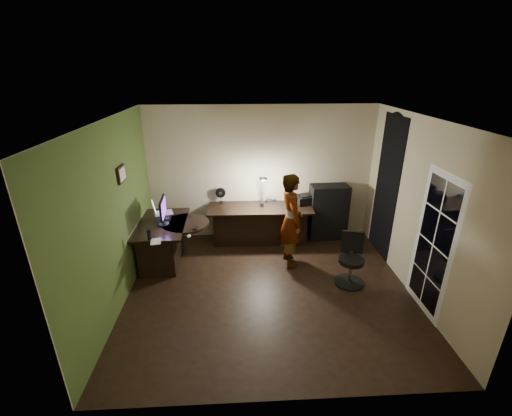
{
  "coord_description": "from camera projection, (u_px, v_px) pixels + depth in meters",
  "views": [
    {
      "loc": [
        -0.46,
        -4.6,
        3.36
      ],
      "look_at": [
        -0.15,
        1.05,
        1.0
      ],
      "focal_mm": 24.0,
      "sensor_mm": 36.0,
      "label": 1
    }
  ],
  "objects": [
    {
      "name": "wall_left",
      "position": [
        114.0,
        217.0,
        4.92
      ],
      "size": [
        0.01,
        4.0,
        2.7
      ],
      "primitive_type": "cube",
      "color": "#C0B18F",
      "rests_on": "floor"
    },
    {
      "name": "ceiling",
      "position": [
        272.0,
        119.0,
        4.51
      ],
      "size": [
        4.5,
        4.0,
        0.01
      ],
      "primitive_type": "cube",
      "color": "silver",
      "rests_on": "floor"
    },
    {
      "name": "cabinet",
      "position": [
        328.0,
        212.0,
        7.04
      ],
      "size": [
        0.78,
        0.41,
        1.15
      ],
      "primitive_type": "cube",
      "rotation": [
        0.0,
        0.0,
        0.03
      ],
      "color": "black",
      "rests_on": "floor"
    },
    {
      "name": "monitor",
      "position": [
        162.0,
        215.0,
        5.91
      ],
      "size": [
        0.14,
        0.53,
        0.34
      ],
      "primitive_type": "cube",
      "rotation": [
        0.0,
        0.0,
        0.06
      ],
      "color": "black",
      "rests_on": "desk_left"
    },
    {
      "name": "phone",
      "position": [
        195.0,
        227.0,
        5.84
      ],
      "size": [
        0.08,
        0.14,
        0.01
      ],
      "primitive_type": "cube",
      "rotation": [
        0.0,
        0.0,
        -0.05
      ],
      "color": "black",
      "rests_on": "desk_left"
    },
    {
      "name": "desk_right",
      "position": [
        260.0,
        225.0,
        6.91
      ],
      "size": [
        2.07,
        0.76,
        0.77
      ],
      "primitive_type": "cube",
      "rotation": [
        0.0,
        0.0,
        -0.02
      ],
      "color": "black",
      "rests_on": "floor"
    },
    {
      "name": "laptop",
      "position": [
        163.0,
        207.0,
        6.09
      ],
      "size": [
        0.42,
        0.41,
        0.23
      ],
      "primitive_type": "cube",
      "rotation": [
        0.0,
        0.0,
        0.3
      ],
      "color": "silver",
      "rests_on": "laptop_stand"
    },
    {
      "name": "person",
      "position": [
        291.0,
        221.0,
        5.99
      ],
      "size": [
        0.5,
        0.67,
        1.71
      ],
      "primitive_type": "imported",
      "rotation": [
        0.0,
        0.0,
        1.74
      ],
      "color": "#D8A88C",
      "rests_on": "floor"
    },
    {
      "name": "floor",
      "position": [
        269.0,
        290.0,
        5.56
      ],
      "size": [
        4.5,
        4.0,
        0.01
      ],
      "primitive_type": "cube",
      "color": "black",
      "rests_on": "ground"
    },
    {
      "name": "arched_doorway",
      "position": [
        386.0,
        188.0,
        6.23
      ],
      "size": [
        0.01,
        0.9,
        2.6
      ],
      "primitive_type": "cube",
      "color": "black",
      "rests_on": "floor"
    },
    {
      "name": "wall_back",
      "position": [
        261.0,
        174.0,
        6.88
      ],
      "size": [
        4.5,
        0.01,
        2.7
      ],
      "primitive_type": "cube",
      "color": "#C0B18F",
      "rests_on": "floor"
    },
    {
      "name": "green_wall_overlay",
      "position": [
        115.0,
        217.0,
        4.92
      ],
      "size": [
        0.0,
        4.0,
        2.7
      ],
      "primitive_type": "cube",
      "color": "#455D25",
      "rests_on": "floor"
    },
    {
      "name": "laptop_stand",
      "position": [
        164.0,
        216.0,
        6.16
      ],
      "size": [
        0.28,
        0.24,
        0.11
      ],
      "primitive_type": "cube",
      "rotation": [
        0.0,
        0.0,
        0.13
      ],
      "color": "silver",
      "rests_on": "desk_left"
    },
    {
      "name": "office_chair",
      "position": [
        352.0,
        260.0,
        5.55
      ],
      "size": [
        0.6,
        0.6,
        0.87
      ],
      "primitive_type": "cube",
      "rotation": [
        0.0,
        0.0,
        -0.28
      ],
      "color": "black",
      "rests_on": "floor"
    },
    {
      "name": "mouse",
      "position": [
        189.0,
        236.0,
        5.51
      ],
      "size": [
        0.07,
        0.1,
        0.04
      ],
      "primitive_type": "ellipsoid",
      "rotation": [
        0.0,
        0.0,
        -0.04
      ],
      "color": "silver",
      "rests_on": "desk_left"
    },
    {
      "name": "headphones",
      "position": [
        270.0,
        199.0,
        7.01
      ],
      "size": [
        0.22,
        0.14,
        0.1
      ],
      "primitive_type": "cube",
      "rotation": [
        0.0,
        0.0,
        -0.28
      ],
      "color": "navy",
      "rests_on": "desk_right"
    },
    {
      "name": "desk_lamp",
      "position": [
        262.0,
        189.0,
        6.67
      ],
      "size": [
        0.23,
        0.35,
        0.71
      ],
      "primitive_type": "cube",
      "rotation": [
        0.0,
        0.0,
        -0.21
      ],
      "color": "black",
      "rests_on": "desk_right"
    },
    {
      "name": "printer",
      "position": [
        305.0,
        199.0,
        6.91
      ],
      "size": [
        0.47,
        0.41,
        0.18
      ],
      "primitive_type": "cube",
      "rotation": [
        0.0,
        0.0,
        0.28
      ],
      "color": "black",
      "rests_on": "desk_right"
    },
    {
      "name": "framed_picture",
      "position": [
        121.0,
        174.0,
        5.14
      ],
      "size": [
        0.04,
        0.3,
        0.25
      ],
      "primitive_type": "cube",
      "color": "black",
      "rests_on": "wall_left"
    },
    {
      "name": "pen",
      "position": [
        190.0,
        216.0,
        6.28
      ],
      "size": [
        0.1,
        0.13,
        0.01
      ],
      "primitive_type": "cube",
      "rotation": [
        0.0,
        0.0,
        0.67
      ],
      "color": "black",
      "rests_on": "desk_left"
    },
    {
      "name": "desk_left",
      "position": [
        164.0,
        243.0,
        6.21
      ],
      "size": [
        0.85,
        1.37,
        0.78
      ],
      "primitive_type": "cube",
      "rotation": [
        0.0,
        0.0,
        0.01
      ],
      "color": "black",
      "rests_on": "floor"
    },
    {
      "name": "desk_fan",
      "position": [
        221.0,
        195.0,
        6.92
      ],
      "size": [
        0.22,
        0.14,
        0.31
      ],
      "primitive_type": "cube",
      "rotation": [
        0.0,
        0.0,
        -0.17
      ],
      "color": "black",
      "rests_on": "desk_right"
    },
    {
      "name": "notepad",
      "position": [
        156.0,
        241.0,
        5.37
      ],
      "size": [
        0.19,
        0.24,
        0.01
      ],
      "primitive_type": "cube",
      "rotation": [
        0.0,
        0.0,
        0.19
      ],
      "color": "silver",
      "rests_on": "desk_left"
    },
    {
      "name": "speaker",
      "position": [
        149.0,
        234.0,
        5.42
      ],
      "size": [
        0.08,
        0.08,
        0.18
      ],
      "primitive_type": "cylinder",
      "rotation": [
        0.0,
        0.0,
        -0.24
      ],
      "color": "black",
      "rests_on": "desk_left"
    },
    {
      "name": "french_door",
      "position": [
        433.0,
        245.0,
        4.76
      ],
      "size": [
        0.02,
        0.92,
        2.1
      ],
      "primitive_type": "cube",
      "color": "white",
      "rests_on": "floor"
    },
    {
      "name": "wall_front",
      "position": [
        290.0,
        299.0,
        3.19
      ],
      "size": [
        4.5,
        0.01,
        2.7
      ],
      "primitive_type": "cube",
      "color": "#C0B18F",
      "rests_on": "floor"
    },
    {
      "name": "wall_right",
      "position": [
        419.0,
        210.0,
        5.15
      ],
      "size": [
        0.01,
        4.0,
        2.7
      ],
      "primitive_type": "cube",
      "color": "#C0B18F",
      "rests_on": "floor"
    }
  ]
}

